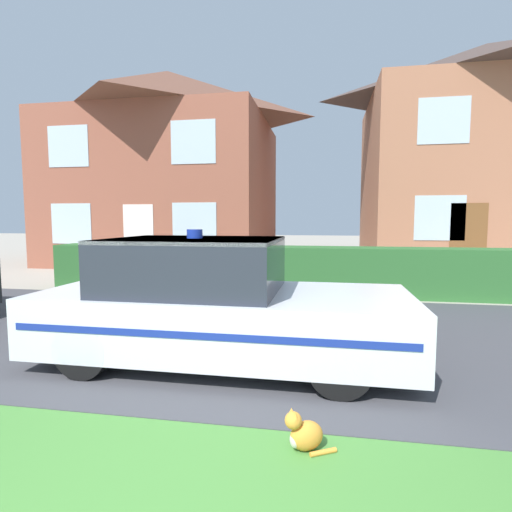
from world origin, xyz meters
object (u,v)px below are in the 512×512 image
object	(u,v)px
police_car	(216,304)
house_left	(169,166)
house_right	(481,155)
wheelie_bin	(118,266)
cat	(304,433)

from	to	relation	value
police_car	house_left	bearing A→B (deg)	114.73
house_left	house_right	bearing A→B (deg)	2.36
house_right	wheelie_bin	bearing A→B (deg)	-146.17
house_left	wheelie_bin	xyz separation A→B (m)	(1.24, -6.34, -3.17)
cat	house_left	bearing A→B (deg)	-92.39
police_car	cat	world-z (taller)	police_car
house_left	police_car	bearing A→B (deg)	-65.58
cat	house_right	distance (m)	14.37
cat	house_left	xyz separation A→B (m)	(-5.92, 12.27, 3.58)
house_left	house_right	world-z (taller)	house_right
house_right	house_left	bearing A→B (deg)	-177.64
cat	house_right	bearing A→B (deg)	-141.45
house_left	wheelie_bin	bearing A→B (deg)	-78.92
house_right	wheelie_bin	world-z (taller)	house_right
house_left	house_right	xyz separation A→B (m)	(11.40, 0.47, 0.18)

